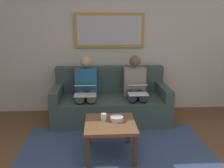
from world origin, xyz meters
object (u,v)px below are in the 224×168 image
laptop_white (137,89)px  person_right (86,87)px  cup (104,117)px  bowl (117,118)px  person_left (135,86)px  coffee_table (110,127)px  laptop_silver (85,90)px  couch (111,101)px  framed_mirror (109,30)px

laptop_white → person_right: 0.89m
cup → bowl: cup is taller
bowl → person_left: size_ratio=0.15×
coffee_table → person_right: size_ratio=0.56×
person_right → laptop_silver: 0.24m
couch → coffee_table: 1.22m
laptop_white → person_right: (0.86, -0.24, -0.01)m
person_left → person_right: (0.86, 0.00, 0.00)m
couch → cup: couch is taller
coffee_table → laptop_white: 1.06m
coffee_table → laptop_silver: bearing=-68.6°
couch → laptop_silver: bearing=35.6°
cup → bowl: (-0.17, 0.01, -0.02)m
bowl → person_left: person_left is taller
laptop_silver → framed_mirror: bearing=-121.6°
coffee_table → laptop_white: size_ratio=1.89×
framed_mirror → person_left: bearing=133.1°
cup → person_right: size_ratio=0.08×
coffee_table → bowl: 0.14m
bowl → person_left: 1.16m
coffee_table → bowl: size_ratio=3.82×
person_left → laptop_silver: size_ratio=3.10×
couch → person_right: 0.53m
coffee_table → bowl: bowl is taller
bowl → person_left: bearing=-110.8°
coffee_table → person_left: person_left is taller
framed_mirror → couch: bearing=90.0°
couch → cup: 1.16m
bowl → person_right: person_right is taller
bowl → laptop_silver: (0.45, -0.84, 0.15)m
bowl → cup: bearing=-4.3°
cup → person_right: bearing=-75.5°
cup → framed_mirror: bearing=-95.6°
cup → laptop_silver: laptop_silver is taller
bowl → laptop_white: bearing=-116.0°
person_left → laptop_silver: person_left is taller
person_left → person_right: 0.86m
couch → framed_mirror: size_ratio=1.56×
framed_mirror → person_right: 1.13m
couch → framed_mirror: (0.00, -0.39, 1.24)m
couch → cup: bearing=82.4°
framed_mirror → laptop_silver: (0.43, 0.69, -0.92)m
cup → laptop_white: bearing=-125.0°
coffee_table → person_right: person_right is taller
bowl → laptop_silver: bearing=-62.2°
couch → person_left: 0.53m
person_right → cup: bearing=104.5°
laptop_white → framed_mirror: bearing=-58.5°
laptop_silver → laptop_white: bearing=179.8°
couch → laptop_silver: couch is taller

